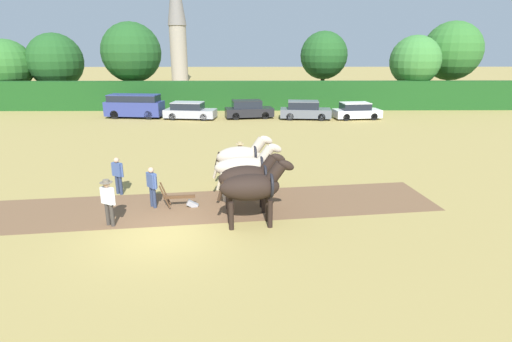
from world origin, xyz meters
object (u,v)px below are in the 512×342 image
Objects in this scene: tree_center at (324,55)px; parked_car_left at (190,111)px; tree_left at (55,61)px; tree_center_left at (131,53)px; draft_horse_lead_left at (253,187)px; farmer_at_plow at (152,184)px; parked_car_center_left at (248,110)px; parked_car_center_right at (356,111)px; farmer_beside_team at (240,156)px; tree_far_left at (6,65)px; draft_horse_trail_right at (241,157)px; parked_van at (134,106)px; draft_horse_lead_right at (248,178)px; draft_horse_trail_left at (245,167)px; tree_right at (452,51)px; plow at (183,200)px; parked_car_center at (305,110)px; farmer_onlooker_right at (118,173)px; church_spire at (177,16)px; farmer_onlooker_left at (108,199)px; tree_center_right at (415,61)px.

parked_car_left is (-13.44, -10.02, -4.51)m from tree_center.
tree_center_left is (8.75, -1.69, 0.89)m from tree_left.
draft_horse_lead_left is 1.67× the size of farmer_at_plow.
parked_car_center_left is 9.57m from parked_car_center_right.
farmer_at_plow is 5.33m from farmer_beside_team.
tree_far_left is 2.61× the size of draft_horse_trail_right.
farmer_beside_team is 0.36× the size of parked_car_left.
tree_left reaches higher than parked_car_left.
tree_center reaches higher than tree_far_left.
draft_horse_trail_right is (-0.49, 3.99, 0.01)m from draft_horse_lead_left.
farmer_beside_team is at bearing -53.27° from parked_van.
draft_horse_trail_left is (-0.15, 1.33, 0.02)m from draft_horse_lead_right.
tree_left is 0.86× the size of tree_right.
plow is at bearing -109.36° from tree_center.
draft_horse_trail_right is at bearing -100.81° from parked_car_center.
draft_horse_lead_right reaches higher than parked_car_left.
draft_horse_trail_left is at bearing -65.37° from farmer_onlooker_right.
farmer_onlooker_right is 20.27m from parked_van.
tree_center is at bearing -55.94° from church_spire.
farmer_onlooker_left is at bearing -165.51° from farmer_at_plow.
tree_left is 2.78× the size of draft_horse_lead_right.
church_spire reaches higher than tree_right.
draft_horse_lead_right reaches higher than parked_car_center.
farmer_onlooker_right is (-5.78, 3.22, -0.49)m from draft_horse_lead_left.
draft_horse_lead_right is 2.84m from plow.
parked_car_center_left is at bearing 83.33° from draft_horse_lead_right.
draft_horse_trail_left is 19.99m from parked_car_center.
farmer_beside_team is (12.77, -57.87, -10.43)m from church_spire.
tree_left is at bearing 72.88° from farmer_beside_team.
parked_van is at bearing 109.76° from draft_horse_trail_left.
tree_center is at bearing 6.05° from farmer_onlooker_left.
draft_horse_lead_left is at bearing -62.03° from farmer_onlooker_left.
tree_center_left is 29.97m from farmer_at_plow.
draft_horse_lead_right is 21.24m from parked_car_center.
tree_center is 21.08m from parked_van.
tree_center_left reaches higher than tree_center_right.
parked_car_center_left is (10.25, -0.34, -0.31)m from parked_van.
farmer_at_plow is (17.23, -30.07, -3.71)m from tree_left.
tree_right is 36.03m from draft_horse_trail_right.
parked_van is at bearing -26.28° from tree_far_left.
farmer_onlooker_right is 18.96m from parked_car_left.
farmer_at_plow reaches higher than parked_car_center_left.
parked_car_center_right is (19.80, -0.92, -0.38)m from parked_van.
parked_car_center is at bearing 69.79° from draft_horse_lead_right.
farmer_beside_team is at bearing -77.56° from church_spire.
tree_center_right is at bearing 37.35° from parked_car_center_right.
parked_van is at bearing 168.56° from parked_car_center_left.
tree_left is at bearing 117.62° from draft_horse_lead_right.
tree_right is 3.19× the size of draft_horse_lead_left.
parked_van is 1.12× the size of parked_car_left.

